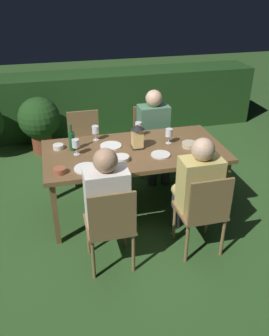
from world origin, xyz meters
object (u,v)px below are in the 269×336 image
at_px(green_bottle_on_table, 72,141).
at_px(wine_glass_c, 95,130).
at_px(person_in_mustard, 196,185).
at_px(wine_glass_b, 76,144).
at_px(chair_side_left_b, 203,210).
at_px(person_in_cream, 106,198).
at_px(dining_table, 134,154).
at_px(lantern_centerpiece, 137,135).
at_px(bowl_salad, 190,144).
at_px(chair_side_right_a, 85,143).
at_px(plate_c, 86,168).
at_px(bowl_olives, 60,171).
at_px(potted_plant_corner, 39,121).
at_px(person_in_green, 155,131).
at_px(bowl_dip, 121,158).
at_px(wine_glass_d, 169,133).
at_px(plate_a, 161,155).
at_px(wine_glass_a, 138,127).
at_px(bowl_bread, 58,147).
at_px(chair_side_left_a, 111,225).
at_px(plate_b, 111,146).
at_px(chair_side_right_b, 150,136).

bearing_deg(green_bottle_on_table, wine_glass_c, 35.43).
height_order(person_in_mustard, wine_glass_b, person_in_mustard).
relative_size(chair_side_left_b, person_in_cream, 0.76).
height_order(dining_table, person_in_mustard, person_in_mustard).
distance_m(lantern_centerpiece, bowl_salad, 0.58).
bearing_deg(chair_side_right_a, green_bottle_on_table, -105.96).
relative_size(wine_glass_c, plate_c, 0.71).
relative_size(bowl_olives, potted_plant_corner, 0.14).
bearing_deg(person_in_cream, bowl_olives, 136.23).
bearing_deg(potted_plant_corner, person_in_green, -37.29).
distance_m(wine_glass_b, bowl_dip, 0.50).
bearing_deg(plate_c, chair_side_left_b, -30.22).
height_order(lantern_centerpiece, wine_glass_d, lantern_centerpiece).
bearing_deg(plate_a, wine_glass_a, 100.33).
bearing_deg(bowl_salad, wine_glass_a, 138.62).
distance_m(wine_glass_b, bowl_bread, 0.27).
bearing_deg(plate_c, dining_table, 28.75).
height_order(plate_a, plate_c, same).
bearing_deg(wine_glass_a, chair_side_right_a, 136.47).
height_order(green_bottle_on_table, wine_glass_c, green_bottle_on_table).
relative_size(chair_side_left_a, potted_plant_corner, 1.03).
distance_m(plate_c, bowl_dip, 0.38).
relative_size(plate_b, bowl_salad, 1.37).
distance_m(person_in_cream, green_bottle_on_table, 0.88).
xyz_separation_m(green_bottle_on_table, wine_glass_a, (0.77, 0.19, 0.01)).
height_order(bowl_olives, bowl_dip, bowl_olives).
xyz_separation_m(person_in_green, plate_c, (-0.98, -0.98, 0.11)).
bearing_deg(plate_b, person_in_green, 39.18).
relative_size(bowl_salad, potted_plant_corner, 0.20).
bearing_deg(chair_side_left_b, bowl_dip, 132.97).
relative_size(chair_side_right_b, bowl_dip, 5.30).
bearing_deg(green_bottle_on_table, person_in_green, 26.26).
relative_size(plate_c, bowl_salad, 1.41).
bearing_deg(wine_glass_c, chair_side_right_a, 97.68).
bearing_deg(chair_side_left_b, lantern_centerpiece, 113.23).
bearing_deg(wine_glass_b, bowl_olives, -118.23).
height_order(person_in_green, person_in_mustard, same).
bearing_deg(bowl_salad, chair_side_right_b, 99.92).
bearing_deg(wine_glass_b, chair_side_left_b, -41.15).
distance_m(plate_c, bowl_salad, 1.17).
bearing_deg(person_in_cream, person_in_green, 57.55).
bearing_deg(bowl_olives, person_in_mustard, -16.05).
height_order(dining_table, lantern_centerpiece, lantern_centerpiece).
distance_m(dining_table, bowl_bread, 0.82).
bearing_deg(wine_glass_c, person_in_mustard, -52.36).
relative_size(wine_glass_a, plate_b, 0.73).
height_order(chair_side_left_a, wine_glass_a, wine_glass_a).
xyz_separation_m(bowl_dip, potted_plant_corner, (-0.80, 1.97, -0.27)).
height_order(chair_side_left_a, plate_a, chair_side_left_a).
bearing_deg(bowl_salad, plate_c, -168.62).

